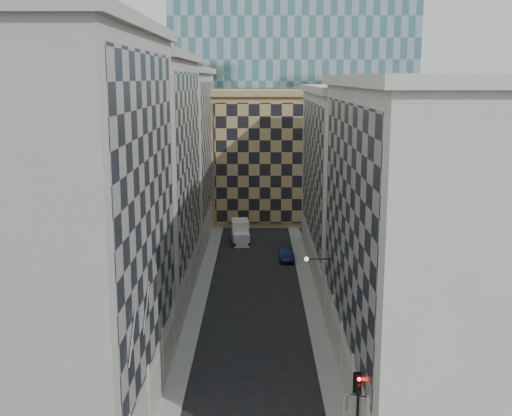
{
  "coord_description": "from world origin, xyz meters",
  "views": [
    {
      "loc": [
        0.29,
        -25.7,
        20.52
      ],
      "look_at": [
        0.17,
        15.66,
        12.09
      ],
      "focal_mm": 45.0,
      "sensor_mm": 36.0,
      "label": 1
    }
  ],
  "objects": [
    {
      "name": "box_truck",
      "position": [
        -1.92,
        53.12,
        1.2
      ],
      "size": [
        2.51,
        5.21,
        2.76
      ],
      "rotation": [
        0.0,
        0.0,
        0.09
      ],
      "color": "silver",
      "rests_on": "ground"
    },
    {
      "name": "shop_sign",
      "position": [
        4.95,
        5.1,
        3.83
      ],
      "size": [
        1.31,
        0.76,
        0.88
      ],
      "rotation": [
        0.0,
        0.0,
        -0.38
      ],
      "color": "black",
      "rests_on": "ground"
    },
    {
      "name": "bldg_left_a",
      "position": [
        -10.88,
        11.0,
        11.82
      ],
      "size": [
        10.8,
        22.8,
        23.7
      ],
      "color": "#9F988F",
      "rests_on": "ground"
    },
    {
      "name": "dark_car",
      "position": [
        3.5,
        45.19,
        0.72
      ],
      "size": [
        1.54,
        4.39,
        1.44
      ],
      "primitive_type": "imported",
      "rotation": [
        0.0,
        0.0,
        0.0
      ],
      "color": "#0F1738",
      "rests_on": "ground"
    },
    {
      "name": "bldg_right_a",
      "position": [
        10.88,
        15.0,
        10.32
      ],
      "size": [
        10.8,
        26.8,
        20.7
      ],
      "color": "#BCB8AD",
      "rests_on": "ground"
    },
    {
      "name": "sidewalk_east",
      "position": [
        5.25,
        30.0,
        0.07
      ],
      "size": [
        1.5,
        100.0,
        0.15
      ],
      "primitive_type": "cube",
      "color": "gray",
      "rests_on": "ground"
    },
    {
      "name": "bldg_left_b",
      "position": [
        -10.88,
        33.0,
        11.32
      ],
      "size": [
        10.8,
        22.8,
        22.7
      ],
      "color": "#99958E",
      "rests_on": "ground"
    },
    {
      "name": "bldg_right_b",
      "position": [
        10.89,
        42.0,
        9.85
      ],
      "size": [
        10.8,
        28.8,
        19.7
      ],
      "color": "#BCB8AD",
      "rests_on": "ground"
    },
    {
      "name": "bracket_lamp",
      "position": [
        4.38,
        24.0,
        6.2
      ],
      "size": [
        1.98,
        0.36,
        0.36
      ],
      "color": "black",
      "rests_on": "ground"
    },
    {
      "name": "tan_block",
      "position": [
        2.0,
        67.9,
        9.44
      ],
      "size": [
        16.8,
        14.8,
        18.8
      ],
      "color": "tan",
      "rests_on": "ground"
    },
    {
      "name": "traffic_light",
      "position": [
        5.84,
        6.96,
        3.33
      ],
      "size": [
        0.56,
        0.48,
        4.44
      ],
      "rotation": [
        0.0,
        0.0,
        0.03
      ],
      "color": "black",
      "rests_on": "sidewalk_east"
    },
    {
      "name": "sidewalk_west",
      "position": [
        -5.25,
        30.0,
        0.07
      ],
      "size": [
        1.5,
        100.0,
        0.15
      ],
      "primitive_type": "cube",
      "color": "gray",
      "rests_on": "ground"
    },
    {
      "name": "church_tower",
      "position": [
        0.0,
        82.0,
        26.95
      ],
      "size": [
        7.2,
        7.2,
        51.5
      ],
      "color": "#302C25",
      "rests_on": "ground"
    },
    {
      "name": "flagpoles_left",
      "position": [
        -5.9,
        6.0,
        8.0
      ],
      "size": [
        0.1,
        6.33,
        2.33
      ],
      "color": "gray",
      "rests_on": "ground"
    },
    {
      "name": "bldg_left_c",
      "position": [
        -10.88,
        55.0,
        10.83
      ],
      "size": [
        10.8,
        22.8,
        21.7
      ],
      "color": "#9F988F",
      "rests_on": "ground"
    }
  ]
}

